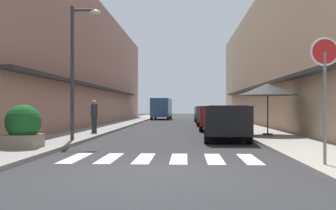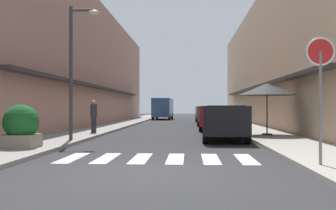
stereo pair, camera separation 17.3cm
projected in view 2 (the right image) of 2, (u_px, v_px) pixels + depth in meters
ground_plane at (178, 127)px, 27.55m from camera, size 105.65×105.65×0.00m
sidewalk_left at (113, 126)px, 27.80m from camera, size 2.45×67.23×0.12m
sidewalk_right at (243, 126)px, 27.29m from camera, size 2.45×67.23×0.12m
building_row_left at (68, 64)px, 29.43m from camera, size 5.50×45.22×9.33m
building_row_right at (292, 61)px, 28.50m from camera, size 5.50×45.22×9.50m
crosswalk at (158, 159)px, 10.61m from camera, size 5.20×2.20×0.01m
parked_car_near at (225, 119)px, 16.30m from camera, size 1.96×4.54×1.47m
parked_car_mid at (214, 115)px, 23.14m from camera, size 1.91×4.07×1.47m
parked_car_far at (209, 113)px, 29.06m from camera, size 1.89×4.21×1.47m
parked_car_distant at (206, 112)px, 34.77m from camera, size 1.88×4.37×1.47m
delivery_van at (163, 107)px, 43.90m from camera, size 2.15×5.46×2.37m
round_street_sign at (320, 67)px, 8.75m from camera, size 0.65×0.07×2.87m
street_lamp at (76, 58)px, 15.28m from camera, size 1.19×0.28×5.24m
cafe_umbrella at (267, 90)px, 18.00m from camera, size 2.73×2.73×2.38m
planter_corner at (21, 127)px, 12.36m from camera, size 1.12×1.12×1.37m
pedestrian_walking_near at (94, 116)px, 19.47m from camera, size 0.34×0.34×1.64m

